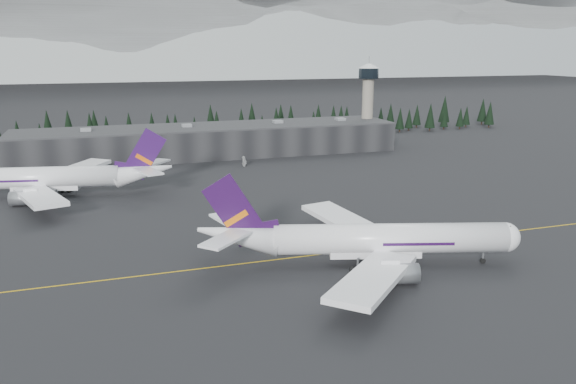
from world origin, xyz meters
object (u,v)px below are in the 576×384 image
object	(u,v)px
control_tower	(368,95)
jet_main	(362,240)
terminal	(211,140)
jet_parked	(55,178)
gse_vehicle_a	(137,169)
gse_vehicle_b	(245,165)

from	to	relation	value
control_tower	jet_main	bearing A→B (deg)	-116.45
terminal	jet_parked	distance (m)	79.69
jet_parked	gse_vehicle_a	bearing A→B (deg)	-118.41
terminal	gse_vehicle_b	distance (m)	29.69
control_tower	jet_parked	world-z (taller)	control_tower
jet_main	gse_vehicle_b	xyz separation A→B (m)	(1.56, 107.35, -4.95)
control_tower	gse_vehicle_a	xyz separation A→B (m)	(-107.58, -26.22, -22.70)
jet_main	gse_vehicle_a	bearing A→B (deg)	125.46
jet_main	control_tower	bearing A→B (deg)	79.99
control_tower	jet_parked	distance (m)	146.29
jet_main	jet_parked	distance (m)	103.98
gse_vehicle_a	jet_main	bearing A→B (deg)	-102.42
jet_parked	jet_main	bearing A→B (deg)	140.16
control_tower	jet_main	size ratio (longest dim) A/B	0.57
jet_parked	gse_vehicle_a	distance (m)	40.65
terminal	gse_vehicle_a	xyz separation A→B (m)	(-32.58, -23.22, -5.59)
control_tower	jet_main	distance (m)	155.69
gse_vehicle_a	gse_vehicle_b	world-z (taller)	gse_vehicle_a
jet_parked	control_tower	bearing A→B (deg)	-145.16
control_tower	jet_main	world-z (taller)	control_tower
gse_vehicle_a	jet_parked	bearing A→B (deg)	-161.54
terminal	gse_vehicle_b	world-z (taller)	terminal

